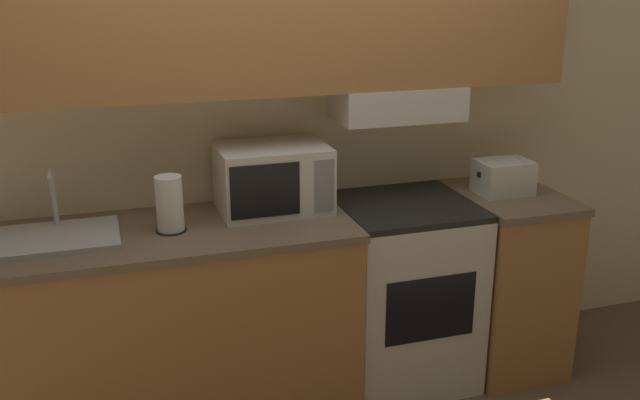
{
  "coord_description": "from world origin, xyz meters",
  "views": [
    {
      "loc": [
        -0.81,
        -3.28,
        2.01
      ],
      "look_at": [
        0.05,
        -0.58,
        1.08
      ],
      "focal_mm": 40.0,
      "sensor_mm": 36.0,
      "label": 1
    }
  ],
  "objects_px": {
    "microwave": "(273,178)",
    "sink_basin": "(56,237)",
    "toaster": "(503,177)",
    "paper_towel_roll": "(170,204)",
    "stove_range": "(402,291)"
  },
  "relations": [
    {
      "from": "microwave",
      "to": "toaster",
      "type": "relative_size",
      "value": 1.8
    },
    {
      "from": "stove_range",
      "to": "toaster",
      "type": "xyz_separation_m",
      "value": [
        0.53,
        -0.0,
        0.55
      ]
    },
    {
      "from": "toaster",
      "to": "sink_basin",
      "type": "height_order",
      "value": "sink_basin"
    },
    {
      "from": "toaster",
      "to": "paper_towel_roll",
      "type": "bearing_deg",
      "value": -178.56
    },
    {
      "from": "toaster",
      "to": "stove_range",
      "type": "bearing_deg",
      "value": 179.99
    },
    {
      "from": "stove_range",
      "to": "sink_basin",
      "type": "xyz_separation_m",
      "value": [
        -1.58,
        -0.02,
        0.48
      ]
    },
    {
      "from": "sink_basin",
      "to": "toaster",
      "type": "bearing_deg",
      "value": 0.41
    },
    {
      "from": "sink_basin",
      "to": "paper_towel_roll",
      "type": "bearing_deg",
      "value": -3.22
    },
    {
      "from": "stove_range",
      "to": "microwave",
      "type": "bearing_deg",
      "value": 170.69
    },
    {
      "from": "microwave",
      "to": "paper_towel_roll",
      "type": "height_order",
      "value": "microwave"
    },
    {
      "from": "toaster",
      "to": "sink_basin",
      "type": "bearing_deg",
      "value": -179.59
    },
    {
      "from": "sink_basin",
      "to": "paper_towel_roll",
      "type": "relative_size",
      "value": 2.07
    },
    {
      "from": "microwave",
      "to": "toaster",
      "type": "xyz_separation_m",
      "value": [
        1.16,
        -0.1,
        -0.07
      ]
    },
    {
      "from": "sink_basin",
      "to": "paper_towel_roll",
      "type": "height_order",
      "value": "sink_basin"
    },
    {
      "from": "microwave",
      "to": "sink_basin",
      "type": "distance_m",
      "value": 0.97
    }
  ]
}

